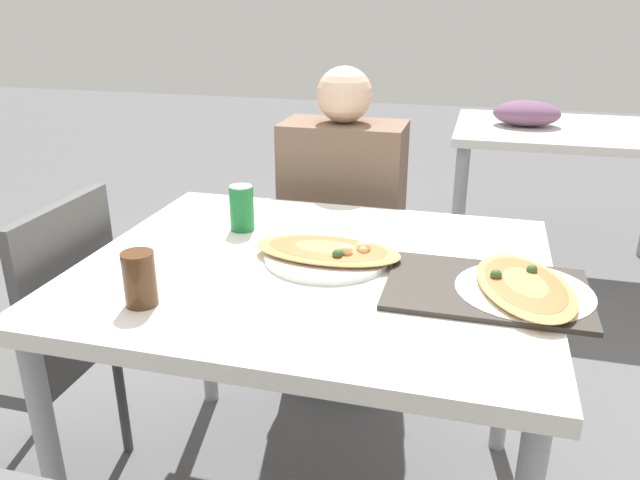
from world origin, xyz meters
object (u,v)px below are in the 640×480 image
Objects in this scene: pizza_main at (328,253)px; drink_glass at (140,279)px; chair_far_seated at (348,243)px; soda_can at (242,208)px; pizza_second at (524,288)px; chair_side_left at (42,337)px; person_seated at (342,208)px; dining_table at (314,293)px.

pizza_main is 0.46m from drink_glass.
chair_far_seated is at bearing 98.48° from pizza_main.
soda_can is 0.33× the size of pizza_second.
drink_glass is at bearing -134.17° from pizza_main.
soda_can is at bearing 153.27° from pizza_main.
pizza_second is at bearing -10.24° from pizza_main.
soda_can is (-0.17, -0.61, 0.32)m from chair_far_seated.
soda_can is at bearing -61.28° from chair_side_left.
soda_can reaches higher than drink_glass.
chair_side_left reaches higher than pizza_second.
pizza_second is (0.57, -0.72, 0.10)m from person_seated.
dining_table is 0.43m from drink_glass.
chair_side_left reaches higher than dining_table.
dining_table is 3.02× the size of pizza_main.
dining_table is 8.87× the size of soda_can.
chair_far_seated reaches higher than drink_glass.
dining_table is at bearing 174.79° from pizza_second.
person_seated is (-0.00, -0.11, 0.18)m from chair_far_seated.
soda_can is at bearing 144.82° from dining_table.
person_seated is 1.00m from drink_glass.
pizza_second is at bearing -5.21° from dining_table.
pizza_second reaches higher than dining_table.
soda_can is (0.49, 0.27, 0.32)m from chair_side_left.
chair_side_left is at bearing 49.37° from person_seated.
drink_glass is at bearing -135.34° from dining_table.
pizza_main is (0.11, -0.75, 0.28)m from chair_far_seated.
pizza_main is (0.03, 0.04, 0.10)m from dining_table.
chair_side_left and soda_can have the same top height.
drink_glass is at bearing 77.90° from person_seated.
pizza_main is 2.93× the size of soda_can.
chair_side_left reaches higher than drink_glass.
dining_table is at bearing -83.14° from chair_side_left.
drink_glass is (-0.32, -0.33, 0.04)m from pizza_main.
dining_table is at bearing -35.18° from soda_can.
chair_far_seated is 0.71m from soda_can.
person_seated reaches higher than dining_table.
pizza_main is at bearing -26.73° from soda_can.
soda_can reaches higher than pizza_second.
person_seated is (-0.09, 0.68, -0.01)m from dining_table.
chair_side_left is 7.09× the size of soda_can.
soda_can reaches higher than pizza_main.
person_seated reaches higher than soda_can.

